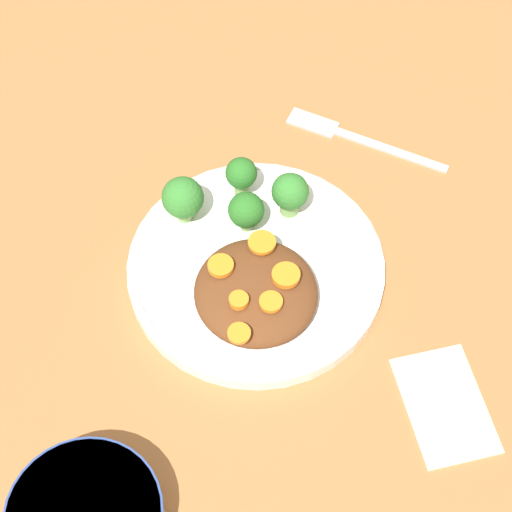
% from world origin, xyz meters
% --- Properties ---
extents(ground_plane, '(4.00, 4.00, 0.00)m').
position_xyz_m(ground_plane, '(0.00, 0.00, 0.00)').
color(ground_plane, '#9E6638').
extents(plate, '(0.26, 0.26, 0.02)m').
position_xyz_m(plate, '(0.00, 0.00, 0.01)').
color(plate, white).
rests_on(plate, ground_plane).
extents(stew_mound, '(0.12, 0.12, 0.03)m').
position_xyz_m(stew_mound, '(-0.04, 0.02, 0.03)').
color(stew_mound, '#5B3319').
rests_on(stew_mound, plate).
extents(broccoli_floret_0, '(0.04, 0.04, 0.05)m').
position_xyz_m(broccoli_floret_0, '(0.05, -0.01, 0.04)').
color(broccoli_floret_0, '#7FA85B').
rests_on(broccoli_floret_0, plate).
extents(broccoli_floret_1, '(0.04, 0.04, 0.05)m').
position_xyz_m(broccoli_floret_1, '(0.05, -0.06, 0.05)').
color(broccoli_floret_1, '#759E51').
rests_on(broccoli_floret_1, plate).
extents(broccoli_floret_2, '(0.03, 0.03, 0.05)m').
position_xyz_m(broccoli_floret_2, '(0.09, -0.02, 0.05)').
color(broccoli_floret_2, '#759E51').
rests_on(broccoli_floret_2, plate).
extents(broccoli_floret_3, '(0.04, 0.04, 0.06)m').
position_xyz_m(broccoli_floret_3, '(0.08, 0.04, 0.05)').
color(broccoli_floret_3, '#7FA85B').
rests_on(broccoli_floret_3, plate).
extents(carrot_slice_0, '(0.02, 0.02, 0.01)m').
position_xyz_m(carrot_slice_0, '(-0.05, 0.04, 0.05)').
color(carrot_slice_0, orange).
rests_on(carrot_slice_0, stew_mound).
extents(carrot_slice_1, '(0.03, 0.03, 0.01)m').
position_xyz_m(carrot_slice_1, '(-0.04, -0.01, 0.05)').
color(carrot_slice_1, orange).
rests_on(carrot_slice_1, stew_mound).
extents(carrot_slice_2, '(0.03, 0.03, 0.00)m').
position_xyz_m(carrot_slice_2, '(0.00, -0.01, 0.05)').
color(carrot_slice_2, orange).
rests_on(carrot_slice_2, stew_mound).
extents(carrot_slice_3, '(0.02, 0.02, 0.00)m').
position_xyz_m(carrot_slice_3, '(-0.08, 0.05, 0.05)').
color(carrot_slice_3, orange).
rests_on(carrot_slice_3, stew_mound).
extents(carrot_slice_4, '(0.02, 0.02, 0.01)m').
position_xyz_m(carrot_slice_4, '(-0.01, 0.04, 0.05)').
color(carrot_slice_4, orange).
rests_on(carrot_slice_4, stew_mound).
extents(carrot_slice_5, '(0.02, 0.02, 0.00)m').
position_xyz_m(carrot_slice_5, '(-0.06, 0.01, 0.05)').
color(carrot_slice_5, orange).
rests_on(carrot_slice_5, stew_mound).
extents(fork, '(0.15, 0.14, 0.01)m').
position_xyz_m(fork, '(0.12, -0.17, 0.00)').
color(fork, '#B9B9B9').
rests_on(fork, ground_plane).
extents(napkin, '(0.12, 0.09, 0.01)m').
position_xyz_m(napkin, '(-0.20, -0.10, 0.00)').
color(napkin, beige).
rests_on(napkin, ground_plane).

